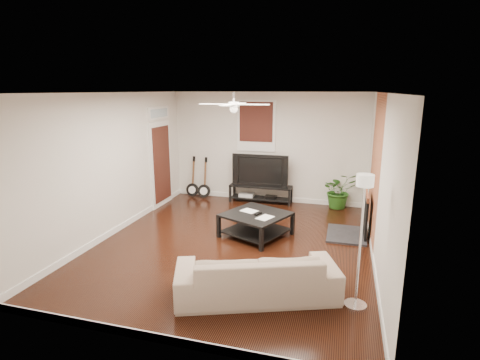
# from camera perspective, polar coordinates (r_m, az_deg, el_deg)

# --- Properties ---
(room) EXTENTS (5.01, 6.01, 2.81)m
(room) POSITION_cam_1_polar(r_m,az_deg,el_deg) (6.80, -0.92, 1.29)
(room) COLOR black
(room) RESTS_ON ground
(brick_accent) EXTENTS (0.02, 2.20, 2.80)m
(brick_accent) POSITION_cam_1_polar(r_m,az_deg,el_deg) (7.53, 19.88, 1.67)
(brick_accent) COLOR #A55435
(brick_accent) RESTS_ON floor
(fireplace) EXTENTS (0.80, 1.10, 0.92)m
(fireplace) POSITION_cam_1_polar(r_m,az_deg,el_deg) (7.75, 17.19, -5.00)
(fireplace) COLOR black
(fireplace) RESTS_ON floor
(window_back) EXTENTS (1.00, 0.06, 1.30)m
(window_back) POSITION_cam_1_polar(r_m,az_deg,el_deg) (9.63, 2.47, 8.23)
(window_back) COLOR #38130F
(window_back) RESTS_ON wall_back
(door_left) EXTENTS (0.08, 1.00, 2.50)m
(door_left) POSITION_cam_1_polar(r_m,az_deg,el_deg) (9.48, -11.95, 3.59)
(door_left) COLOR white
(door_left) RESTS_ON wall_left
(tv_stand) EXTENTS (1.60, 0.43, 0.45)m
(tv_stand) POSITION_cam_1_polar(r_m,az_deg,el_deg) (9.72, 3.17, -2.09)
(tv_stand) COLOR black
(tv_stand) RESTS_ON floor
(tv) EXTENTS (1.43, 0.19, 0.82)m
(tv) POSITION_cam_1_polar(r_m,az_deg,el_deg) (9.59, 3.24, 1.60)
(tv) COLOR black
(tv) RESTS_ON tv_stand
(coffee_table) EXTENTS (1.47, 1.47, 0.47)m
(coffee_table) POSITION_cam_1_polar(r_m,az_deg,el_deg) (7.51, 2.44, -6.78)
(coffee_table) COLOR black
(coffee_table) RESTS_ON floor
(sofa) EXTENTS (2.42, 1.62, 0.66)m
(sofa) POSITION_cam_1_polar(r_m,az_deg,el_deg) (5.42, 2.54, -14.14)
(sofa) COLOR tan
(sofa) RESTS_ON floor
(floor_lamp) EXTENTS (0.39, 0.39, 1.84)m
(floor_lamp) POSITION_cam_1_polar(r_m,az_deg,el_deg) (5.16, 17.82, -9.08)
(floor_lamp) COLOR silver
(floor_lamp) RESTS_ON floor
(potted_plant) EXTENTS (0.99, 0.92, 0.90)m
(potted_plant) POSITION_cam_1_polar(r_m,az_deg,el_deg) (9.49, 14.86, -1.52)
(potted_plant) COLOR #235518
(potted_plant) RESTS_ON floor
(guitar_left) EXTENTS (0.35, 0.25, 1.11)m
(guitar_left) POSITION_cam_1_polar(r_m,az_deg,el_deg) (10.18, -7.31, 0.46)
(guitar_left) COLOR black
(guitar_left) RESTS_ON floor
(guitar_right) EXTENTS (0.37, 0.29, 1.11)m
(guitar_right) POSITION_cam_1_polar(r_m,az_deg,el_deg) (10.03, -5.54, 0.30)
(guitar_right) COLOR black
(guitar_right) RESTS_ON floor
(ceiling_fan) EXTENTS (1.24, 1.24, 0.32)m
(ceiling_fan) POSITION_cam_1_polar(r_m,az_deg,el_deg) (6.65, -0.96, 11.44)
(ceiling_fan) COLOR white
(ceiling_fan) RESTS_ON ceiling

